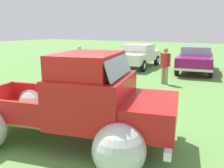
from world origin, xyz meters
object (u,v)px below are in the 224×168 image
at_px(show_car_0, 137,55).
at_px(lane_cone_0, 55,90).
at_px(show_car_1, 196,58).
at_px(vintage_pickup_truck, 82,108).
at_px(spectator_0, 165,64).
at_px(spectator_1, 80,59).

xyz_separation_m(show_car_0, lane_cone_0, (0.56, -7.95, -0.47)).
relative_size(show_car_1, lane_cone_0, 7.65).
bearing_deg(show_car_1, lane_cone_0, -29.57).
distance_m(vintage_pickup_truck, lane_cone_0, 3.60).
height_order(show_car_1, spectator_0, spectator_0).
height_order(show_car_0, spectator_0, spectator_0).
xyz_separation_m(vintage_pickup_truck, lane_cone_0, (-2.85, 2.15, -0.45)).
bearing_deg(spectator_1, vintage_pickup_truck, 86.67).
distance_m(show_car_0, spectator_0, 4.87).
distance_m(show_car_0, lane_cone_0, 7.98).
bearing_deg(show_car_1, vintage_pickup_truck, -10.09).
xyz_separation_m(show_car_0, spectator_0, (3.08, -3.78, 0.12)).
bearing_deg(lane_cone_0, vintage_pickup_truck, -37.03).
xyz_separation_m(spectator_0, spectator_1, (-4.14, -0.74, 0.00)).
bearing_deg(vintage_pickup_truck, spectator_0, 79.00).
height_order(spectator_1, lane_cone_0, spectator_1).
bearing_deg(spectator_0, spectator_1, -60.52).
bearing_deg(show_car_1, spectator_1, -53.98).
xyz_separation_m(spectator_0, lane_cone_0, (-2.52, -4.17, -0.59)).
distance_m(show_car_0, spectator_1, 4.64).
bearing_deg(vintage_pickup_truck, show_car_0, 94.69).
distance_m(show_car_1, lane_cone_0, 8.64).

